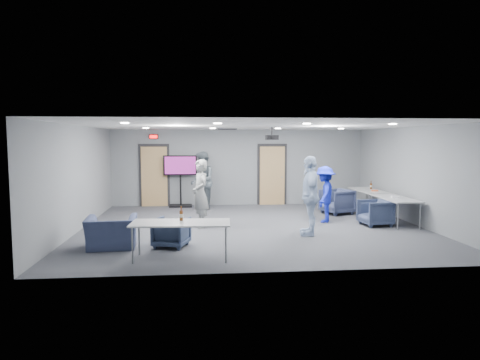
{
  "coord_description": "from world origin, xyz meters",
  "views": [
    {
      "loc": [
        -1.39,
        -11.27,
        2.31
      ],
      "look_at": [
        -0.27,
        0.72,
        1.2
      ],
      "focal_mm": 32.0,
      "sensor_mm": 36.0,
      "label": 1
    }
  ],
  "objects": [
    {
      "name": "wall_left",
      "position": [
        -4.5,
        0.0,
        1.35
      ],
      "size": [
        0.02,
        8.0,
        2.7
      ],
      "primitive_type": "cube",
      "color": "slate",
      "rests_on": "floor"
    },
    {
      "name": "chair_right_b",
      "position": [
        3.35,
        -0.15,
        0.35
      ],
      "size": [
        0.85,
        0.83,
        0.7
      ],
      "primitive_type": "imported",
      "rotation": [
        0.0,
        0.0,
        -1.46
      ],
      "color": "#353F5B",
      "rests_on": "floor"
    },
    {
      "name": "door_left",
      "position": [
        -3.0,
        3.95,
        1.07
      ],
      "size": [
        1.06,
        0.17,
        2.24
      ],
      "color": "black",
      "rests_on": "wall_back"
    },
    {
      "name": "chair_right_a",
      "position": [
        2.9,
        1.76,
        0.39
      ],
      "size": [
        1.1,
        1.09,
        0.78
      ],
      "primitive_type": "imported",
      "rotation": [
        0.0,
        0.0,
        -1.21
      ],
      "color": "#313956",
      "rests_on": "floor"
    },
    {
      "name": "bottle_right",
      "position": [
        4.19,
        2.21,
        0.83
      ],
      "size": [
        0.07,
        0.07,
        0.27
      ],
      "color": "#603110",
      "rests_on": "table_right_a"
    },
    {
      "name": "table_right_b",
      "position": [
        4.0,
        0.06,
        0.69
      ],
      "size": [
        0.76,
        1.82,
        0.73
      ],
      "rotation": [
        0.0,
        0.0,
        1.57
      ],
      "color": "#A3A5A7",
      "rests_on": "floor"
    },
    {
      "name": "tv_stand",
      "position": [
        -2.08,
        3.75,
        1.02
      ],
      "size": [
        1.18,
        0.56,
        1.8
      ],
      "color": "black",
      "rests_on": "floor"
    },
    {
      "name": "downlights",
      "position": [
        0.0,
        0.0,
        2.68
      ],
      "size": [
        6.18,
        3.78,
        0.02
      ],
      "color": "white",
      "rests_on": "ceiling"
    },
    {
      "name": "wall_right",
      "position": [
        4.5,
        0.0,
        1.35
      ],
      "size": [
        0.02,
        8.0,
        2.7
      ],
      "primitive_type": "cube",
      "color": "slate",
      "rests_on": "floor"
    },
    {
      "name": "bottle_front",
      "position": [
        -1.77,
        -2.83,
        0.84
      ],
      "size": [
        0.08,
        0.08,
        0.29
      ],
      "color": "#603110",
      "rests_on": "table_front_left"
    },
    {
      "name": "table_right_a",
      "position": [
        4.0,
        1.96,
        0.68
      ],
      "size": [
        0.74,
        1.79,
        0.73
      ],
      "rotation": [
        0.0,
        0.0,
        1.57
      ],
      "color": "#A3A5A7",
      "rests_on": "floor"
    },
    {
      "name": "chair_front_a",
      "position": [
        -2.02,
        -2.0,
        0.32
      ],
      "size": [
        0.87,
        0.88,
        0.64
      ],
      "primitive_type": "imported",
      "rotation": [
        0.0,
        0.0,
        2.83
      ],
      "color": "#343F59",
      "rests_on": "floor"
    },
    {
      "name": "door_right",
      "position": [
        1.2,
        3.95,
        1.07
      ],
      "size": [
        1.06,
        0.17,
        2.24
      ],
      "color": "black",
      "rests_on": "wall_back"
    },
    {
      "name": "wall_front",
      "position": [
        0.0,
        -4.0,
        1.35
      ],
      "size": [
        9.0,
        0.02,
        2.7
      ],
      "primitive_type": "cube",
      "color": "slate",
      "rests_on": "floor"
    },
    {
      "name": "wrapper",
      "position": [
        3.99,
        0.03,
        0.75
      ],
      "size": [
        0.22,
        0.16,
        0.05
      ],
      "primitive_type": "cube",
      "rotation": [
        0.0,
        0.0,
        -0.14
      ],
      "color": "white",
      "rests_on": "table_right_b"
    },
    {
      "name": "person_b",
      "position": [
        -1.33,
        3.0,
        0.98
      ],
      "size": [
        0.85,
        1.03,
        1.95
      ],
      "primitive_type": "imported",
      "rotation": [
        0.0,
        0.0,
        -1.45
      ],
      "color": "#4F595F",
      "rests_on": "floor"
    },
    {
      "name": "projector",
      "position": [
        0.62,
        0.61,
        2.4
      ],
      "size": [
        0.34,
        0.33,
        0.36
      ],
      "rotation": [
        0.0,
        0.0,
        0.03
      ],
      "color": "black",
      "rests_on": "ceiling"
    },
    {
      "name": "floor",
      "position": [
        0.0,
        0.0,
        0.0
      ],
      "size": [
        9.0,
        9.0,
        0.0
      ],
      "primitive_type": "plane",
      "color": "#393B41",
      "rests_on": "ground"
    },
    {
      "name": "person_a",
      "position": [
        -1.39,
        0.05,
        0.91
      ],
      "size": [
        0.63,
        0.77,
        1.81
      ],
      "primitive_type": "imported",
      "rotation": [
        0.0,
        0.0,
        -1.22
      ],
      "color": "gray",
      "rests_on": "floor"
    },
    {
      "name": "wall_back",
      "position": [
        0.0,
        4.0,
        1.35
      ],
      "size": [
        9.0,
        0.02,
        2.7
      ],
      "primitive_type": "cube",
      "color": "slate",
      "rests_on": "floor"
    },
    {
      "name": "person_c",
      "position": [
        1.28,
        -1.11,
        0.97
      ],
      "size": [
        0.67,
        1.21,
        1.94
      ],
      "primitive_type": "imported",
      "rotation": [
        0.0,
        0.0,
        -1.75
      ],
      "color": "#C3D9FB",
      "rests_on": "floor"
    },
    {
      "name": "chair_front_b",
      "position": [
        -3.3,
        -2.0,
        0.34
      ],
      "size": [
        1.12,
        1.0,
        0.68
      ],
      "primitive_type": "imported",
      "rotation": [
        0.0,
        0.0,
        3.23
      ],
      "color": "#3C4568",
      "rests_on": "floor"
    },
    {
      "name": "hvac_diffuser",
      "position": [
        -0.5,
        2.8,
        2.69
      ],
      "size": [
        0.6,
        0.6,
        0.03
      ],
      "primitive_type": "cube",
      "color": "black",
      "rests_on": "ceiling"
    },
    {
      "name": "snack_box",
      "position": [
        4.07,
        1.6,
        0.75
      ],
      "size": [
        0.2,
        0.14,
        0.04
      ],
      "primitive_type": "cube",
      "rotation": [
        0.0,
        0.0,
        -0.07
      ],
      "color": "#DA6136",
      "rests_on": "table_right_a"
    },
    {
      "name": "exit_sign",
      "position": [
        -3.0,
        3.93,
        2.45
      ],
      "size": [
        0.32,
        0.08,
        0.16
      ],
      "color": "black",
      "rests_on": "wall_back"
    },
    {
      "name": "table_front_left",
      "position": [
        -1.77,
        -3.0,
        0.69
      ],
      "size": [
        1.95,
        0.9,
        0.73
      ],
      "rotation": [
        0.0,
        0.0,
        -0.06
      ],
      "color": "#A3A5A7",
      "rests_on": "floor"
    },
    {
      "name": "person_d",
      "position": [
        2.12,
        0.48,
        0.8
      ],
      "size": [
        0.96,
        1.18,
        1.59
      ],
      "primitive_type": "imported",
      "rotation": [
        0.0,
        0.0,
        -1.99
      ],
      "color": "#1B28B3",
      "rests_on": "floor"
    },
    {
      "name": "ceiling",
      "position": [
        0.0,
        0.0,
        2.7
      ],
      "size": [
        9.0,
        9.0,
        0.0
      ],
      "primitive_type": "plane",
      "rotation": [
        3.14,
        0.0,
        0.0
      ],
      "color": "white",
      "rests_on": "wall_back"
    }
  ]
}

